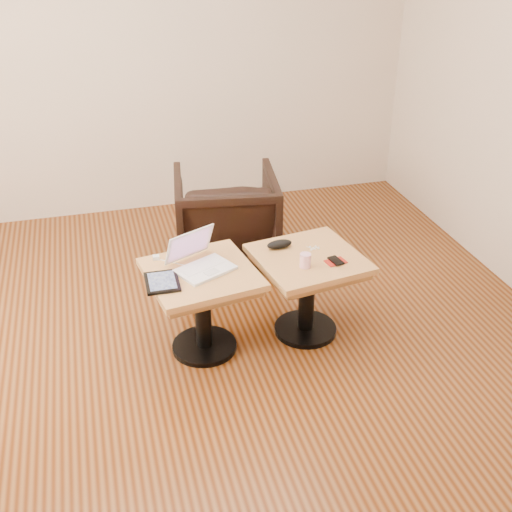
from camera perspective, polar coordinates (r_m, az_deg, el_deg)
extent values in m
cube|color=#4B2009|center=(3.75, -5.38, -9.56)|extent=(4.50, 4.50, 0.01)
cube|color=#C3B29F|center=(5.27, -10.77, 17.82)|extent=(4.50, 0.02, 2.70)
cylinder|color=black|center=(3.86, -4.60, -7.96)|extent=(0.38, 0.38, 0.03)
cylinder|color=black|center=(3.72, -4.75, -4.92)|extent=(0.10, 0.10, 0.46)
cube|color=brown|center=(3.60, -4.88, -2.15)|extent=(0.62, 0.62, 0.04)
cube|color=#AA8148|center=(3.58, -4.91, -1.61)|extent=(0.67, 0.67, 0.04)
cylinder|color=black|center=(4.00, 4.40, -6.47)|extent=(0.38, 0.38, 0.03)
cylinder|color=black|center=(3.86, 4.53, -3.48)|extent=(0.10, 0.10, 0.46)
cube|color=brown|center=(3.75, 4.66, -0.78)|extent=(0.62, 0.62, 0.04)
cube|color=#AA8148|center=(3.73, 4.68, -0.25)|extent=(0.67, 0.67, 0.04)
cube|color=white|center=(3.57, -4.54, -1.19)|extent=(0.36, 0.32, 0.02)
cube|color=silver|center=(3.59, -4.85, -0.87)|extent=(0.27, 0.20, 0.00)
cube|color=silver|center=(3.53, -3.96, -1.43)|extent=(0.10, 0.09, 0.00)
cube|color=white|center=(3.62, -5.94, 1.04)|extent=(0.30, 0.20, 0.19)
cube|color=#AA292D|center=(3.62, -5.94, 1.04)|extent=(0.26, 0.17, 0.16)
cube|color=black|center=(3.48, -8.35, -2.30)|extent=(0.18, 0.23, 0.02)
cube|color=#191E38|center=(3.48, -8.36, -2.18)|extent=(0.15, 0.19, 0.00)
cube|color=white|center=(3.72, -8.87, -0.13)|extent=(0.04, 0.04, 0.02)
ellipsoid|color=black|center=(3.79, 2.09, 1.06)|extent=(0.16, 0.08, 0.05)
cylinder|color=pink|center=(3.59, 4.41, -0.40)|extent=(0.09, 0.09, 0.08)
sphere|color=white|center=(3.80, 5.13, 0.70)|extent=(0.01, 0.01, 0.01)
sphere|color=white|center=(3.81, 5.33, 0.84)|extent=(0.01, 0.01, 0.01)
sphere|color=white|center=(3.81, 4.83, 0.81)|extent=(0.01, 0.01, 0.01)
sphere|color=white|center=(3.80, 5.58, 0.69)|extent=(0.01, 0.01, 0.01)
sphere|color=white|center=(3.78, 4.93, 0.57)|extent=(0.01, 0.01, 0.01)
cylinder|color=white|center=(3.80, 5.12, 0.64)|extent=(0.07, 0.04, 0.00)
cube|color=#A8271A|center=(3.67, 7.10, -0.51)|extent=(0.13, 0.10, 0.01)
cube|color=black|center=(3.67, 7.10, -0.41)|extent=(0.07, 0.11, 0.01)
imported|color=black|center=(4.64, -2.67, 3.47)|extent=(0.81, 0.83, 0.67)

